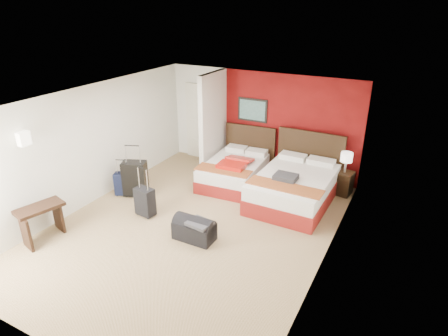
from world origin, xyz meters
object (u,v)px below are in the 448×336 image
Objects in this scene: suitcase_black at (135,179)px; duffel_bag at (194,230)px; nightstand at (343,183)px; desk at (42,223)px; bed_left at (234,173)px; bed_right at (294,189)px; suitcase_charcoal at (145,203)px; suitcase_navy at (123,185)px; red_suitcase_open at (236,163)px; table_lamp at (346,163)px.

duffel_bag is (2.08, -0.87, -0.20)m from suitcase_black.
nightstand is 0.66× the size of desk.
duffel_bag is at bearing -114.94° from nightstand.
bed_left is 3.34× the size of nightstand.
bed_right reaches higher than bed_left.
bed_right is (1.57, -0.25, 0.05)m from bed_left.
suitcase_charcoal reaches higher than suitcase_navy.
bed_left is 0.35m from red_suitcase_open.
suitcase_black is 0.31m from suitcase_navy.
bed_left is 2.38m from suitcase_charcoal.
table_lamp reaches higher than suitcase_navy.
bed_left is at bearing -156.98° from nightstand.
bed_left is at bearing -164.89° from table_lamp.
bed_right is at bearing -13.17° from bed_left.
suitcase_charcoal reaches higher than nightstand.
duffel_bag is at bearing -85.50° from red_suitcase_open.
red_suitcase_open is at bearing -48.99° from bed_left.
suitcase_black is (-1.66, -1.59, 0.12)m from bed_left.
suitcase_black is at bearing 157.21° from duffel_bag.
bed_left and nightstand have the same top height.
table_lamp reaches higher than nightstand.
table_lamp is at bearing 14.72° from red_suitcase_open.
suitcase_black is (-3.23, -1.33, 0.07)m from bed_right.
bed_right is 2.54× the size of red_suitcase_open.
suitcase_black reaches higher than duffel_bag.
bed_right is 4.02× the size of nightstand.
table_lamp reaches higher than duffel_bag.
bed_left is 2.52m from nightstand.
bed_right is at bearing -9.23° from red_suitcase_open.
table_lamp is 0.60× the size of suitcase_black.
table_lamp is at bearing 59.46° from desk.
suitcase_charcoal is at bearing -141.03° from bed_right.
desk is (-2.13, -3.64, -0.25)m from red_suitcase_open.
bed_right is 2.86× the size of duffel_bag.
suitcase_charcoal is at bearing -139.54° from table_lamp.
bed_left is at bearing 20.96° from suitcase_black.
bed_right is at bearing -125.53° from nightstand.
bed_right is 3.15m from suitcase_charcoal.
nightstand reaches higher than duffel_bag.
duffel_bag is at bearing -116.59° from bed_right.
table_lamp is (0.00, 0.00, 0.50)m from nightstand.
suitcase_charcoal is (-3.35, -2.85, -0.48)m from table_lamp.
bed_left is at bearing 74.70° from suitcase_charcoal.
nightstand is 0.71× the size of duffel_bag.
bed_right is at bearing -0.33° from suitcase_black.
table_lamp is 0.57× the size of desk.
suitcase_navy is (-0.25, -0.13, -0.13)m from suitcase_black.
bed_right reaches higher than red_suitcase_open.
desk is at bearing -118.64° from suitcase_charcoal.
red_suitcase_open reaches higher than suitcase_charcoal.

